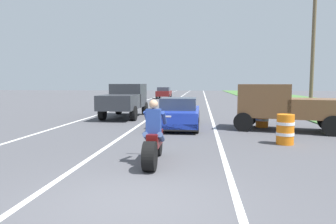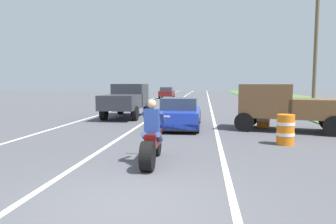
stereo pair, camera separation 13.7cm
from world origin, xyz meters
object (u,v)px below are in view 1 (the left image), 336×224
construction_barrel_mid (262,116)px  distant_car_far_ahead (164,93)px  construction_barrel_nearest (285,129)px  pickup_truck_right_shoulder_brown (288,105)px  pickup_truck_left_lane_dark_grey (125,99)px  motorcycle_with_rider (154,141)px  sports_car_blue (179,114)px

construction_barrel_mid → distant_car_far_ahead: 27.65m
construction_barrel_nearest → distant_car_far_ahead: (-7.76, 30.56, 0.27)m
pickup_truck_right_shoulder_brown → construction_barrel_nearest: bearing=-106.4°
distant_car_far_ahead → construction_barrel_nearest: bearing=-75.8°
pickup_truck_left_lane_dark_grey → construction_barrel_mid: 8.08m
pickup_truck_left_lane_dark_grey → construction_barrel_nearest: bearing=-45.5°
motorcycle_with_rider → distant_car_far_ahead: (-3.81, 33.52, 0.18)m
construction_barrel_nearest → construction_barrel_mid: same height
construction_barrel_nearest → construction_barrel_mid: size_ratio=1.00×
sports_car_blue → construction_barrel_nearest: size_ratio=4.30×
motorcycle_with_rider → pickup_truck_left_lane_dark_grey: 10.90m
motorcycle_with_rider → pickup_truck_right_shoulder_brown: bearing=51.2°
sports_car_blue → distant_car_far_ahead: size_ratio=1.08×
construction_barrel_nearest → distant_car_far_ahead: 31.53m
pickup_truck_left_lane_dark_grey → pickup_truck_right_shoulder_brown: size_ratio=0.93×
construction_barrel_nearest → construction_barrel_mid: (0.03, 4.03, 0.00)m
sports_car_blue → motorcycle_with_rider: bearing=-91.4°
construction_barrel_mid → pickup_truck_left_lane_dark_grey: bearing=155.2°
motorcycle_with_rider → pickup_truck_right_shoulder_brown: 7.75m
motorcycle_with_rider → sports_car_blue: 6.46m
motorcycle_with_rider → pickup_truck_left_lane_dark_grey: (-3.33, 10.37, 0.51)m
motorcycle_with_rider → construction_barrel_mid: 8.04m
motorcycle_with_rider → sports_car_blue: size_ratio=0.51×
pickup_truck_right_shoulder_brown → construction_barrel_nearest: (-0.90, -3.06, -0.60)m
sports_car_blue → pickup_truck_right_shoulder_brown: 4.73m
pickup_truck_left_lane_dark_grey → distant_car_far_ahead: (-0.48, 23.15, -0.33)m
pickup_truck_left_lane_dark_grey → pickup_truck_right_shoulder_brown: (8.18, -4.35, 0.00)m
pickup_truck_left_lane_dark_grey → pickup_truck_right_shoulder_brown: same height
construction_barrel_nearest → distant_car_far_ahead: distant_car_far_ahead is taller
pickup_truck_right_shoulder_brown → construction_barrel_nearest: 3.25m
construction_barrel_mid → distant_car_far_ahead: bearing=106.4°
pickup_truck_left_lane_dark_grey → distant_car_far_ahead: bearing=91.2°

